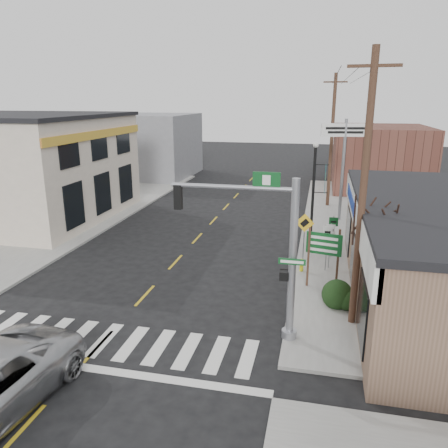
% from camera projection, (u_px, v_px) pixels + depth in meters
% --- Properties ---
extents(ground, '(140.00, 140.00, 0.00)m').
position_uv_depth(ground, '(99.00, 346.00, 14.62)').
color(ground, black).
rests_on(ground, ground).
extents(sidewalk_right, '(6.00, 38.00, 0.13)m').
position_uv_depth(sidewalk_right, '(354.00, 243.00, 24.90)').
color(sidewalk_right, gray).
rests_on(sidewalk_right, ground).
extents(sidewalk_left, '(6.00, 38.00, 0.13)m').
position_uv_depth(sidewalk_left, '(70.00, 223.00, 28.68)').
color(sidewalk_left, gray).
rests_on(sidewalk_left, ground).
extents(center_line, '(0.12, 56.00, 0.01)m').
position_uv_depth(center_line, '(176.00, 262.00, 22.12)').
color(center_line, gold).
rests_on(center_line, ground).
extents(crosswalk, '(11.00, 2.20, 0.01)m').
position_uv_depth(crosswalk, '(104.00, 340.00, 14.99)').
color(crosswalk, silver).
rests_on(crosswalk, ground).
extents(left_building, '(12.00, 12.00, 6.80)m').
position_uv_depth(left_building, '(20.00, 169.00, 29.53)').
color(left_building, beige).
rests_on(left_building, ground).
extents(bldg_distant_right, '(8.00, 10.00, 5.60)m').
position_uv_depth(bldg_distant_right, '(379.00, 158.00, 39.45)').
color(bldg_distant_right, brown).
rests_on(bldg_distant_right, ground).
extents(bldg_distant_left, '(9.00, 10.00, 6.40)m').
position_uv_depth(bldg_distant_left, '(149.00, 145.00, 46.04)').
color(bldg_distant_left, gray).
rests_on(bldg_distant_left, ground).
extents(traffic_signal_pole, '(4.47, 0.37, 5.66)m').
position_uv_depth(traffic_signal_pole, '(272.00, 242.00, 14.12)').
color(traffic_signal_pole, '#91939A').
rests_on(traffic_signal_pole, sidewalk_right).
extents(guide_sign, '(1.51, 0.13, 2.64)m').
position_uv_depth(guide_sign, '(324.00, 250.00, 18.41)').
color(guide_sign, '#4D3324').
rests_on(guide_sign, sidewalk_right).
extents(fire_hydrant, '(0.19, 0.19, 0.61)m').
position_uv_depth(fire_hydrant, '(302.00, 264.00, 20.55)').
color(fire_hydrant, '#CFCF14').
rests_on(fire_hydrant, sidewalk_right).
extents(ped_crossing_sign, '(0.94, 0.07, 2.41)m').
position_uv_depth(ped_crossing_sign, '(304.00, 228.00, 21.62)').
color(ped_crossing_sign, gray).
rests_on(ped_crossing_sign, sidewalk_right).
extents(lamp_post, '(0.74, 0.58, 5.69)m').
position_uv_depth(lamp_post, '(315.00, 188.00, 23.09)').
color(lamp_post, black).
rests_on(lamp_post, sidewalk_right).
extents(dance_center_sign, '(3.11, 0.19, 6.61)m').
position_uv_depth(dance_center_sign, '(345.00, 145.00, 28.03)').
color(dance_center_sign, gray).
rests_on(dance_center_sign, sidewalk_right).
extents(bare_tree, '(2.62, 2.62, 5.25)m').
position_uv_depth(bare_tree, '(377.00, 209.00, 15.27)').
color(bare_tree, black).
rests_on(bare_tree, sidewalk_right).
extents(shrub_front, '(1.21, 1.21, 0.91)m').
position_uv_depth(shrub_front, '(337.00, 295.00, 17.10)').
color(shrub_front, '#183A18').
rests_on(shrub_front, sidewalk_right).
extents(shrub_back, '(1.24, 1.24, 0.93)m').
position_uv_depth(shrub_back, '(405.00, 263.00, 20.34)').
color(shrub_back, black).
rests_on(shrub_back, sidewalk_right).
extents(utility_pole_near, '(1.64, 0.25, 9.45)m').
position_uv_depth(utility_pole_near, '(363.00, 192.00, 14.63)').
color(utility_pole_near, '#4D3723').
rests_on(utility_pole_near, sidewalk_right).
extents(utility_pole_far, '(1.67, 0.25, 9.59)m').
position_uv_depth(utility_pole_far, '(332.00, 140.00, 31.97)').
color(utility_pole_far, '#3E2B1D').
rests_on(utility_pole_far, sidewalk_right).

